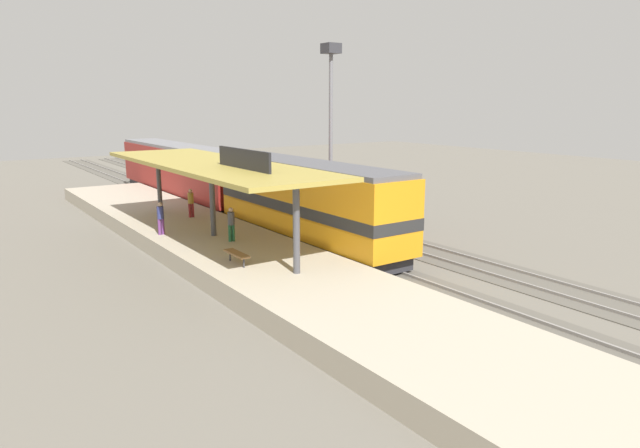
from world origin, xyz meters
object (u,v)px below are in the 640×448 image
light_mast (331,92)px  person_waiting (191,202)px  passenger_carriage_single (181,172)px  person_walking (161,217)px  platform_bench (237,254)px  person_boarding (231,222)px  locomotive (307,203)px  freight_car (315,190)px

light_mast → person_waiting: light_mast is taller
light_mast → passenger_carriage_single: bearing=129.8°
passenger_carriage_single → person_walking: 15.93m
platform_bench → person_waiting: person_waiting is taller
light_mast → person_boarding: bearing=-145.1°
platform_bench → person_waiting: bearing=77.8°
person_boarding → person_walking: bearing=124.5°
platform_bench → locomotive: 7.10m
freight_car → person_walking: freight_car is taller
person_boarding → person_waiting: bearing=84.2°
platform_bench → light_mast: size_ratio=0.15×
locomotive → person_waiting: 7.94m
freight_car → person_waiting: 8.35m
locomotive → freight_car: (4.60, 6.01, -0.44)m
locomotive → person_waiting: locomotive is taller
passenger_carriage_single → person_boarding: passenger_carriage_single is taller
locomotive → freight_car: bearing=52.6°
platform_bench → passenger_carriage_single: size_ratio=0.08×
locomotive → person_boarding: size_ratio=8.44×
locomotive → person_boarding: 4.42m
platform_bench → locomotive: size_ratio=0.12×
platform_bench → person_boarding: 4.15m
person_walking → freight_car: bearing=12.1°
platform_bench → person_walking: 7.27m
passenger_carriage_single → freight_car: bearing=-69.0°
freight_car → locomotive: bearing=-127.4°
person_walking → person_boarding: bearing=-55.5°
platform_bench → person_boarding: size_ratio=0.99×
light_mast → person_walking: (-14.54, -5.07, -6.54)m
locomotive → passenger_carriage_single: size_ratio=0.72×
platform_bench → light_mast: light_mast is taller
light_mast → person_walking: light_mast is taller
locomotive → person_waiting: bearing=117.8°
person_waiting → passenger_carriage_single: bearing=71.4°
person_waiting → light_mast: bearing=8.1°
light_mast → person_walking: bearing=-160.8°
platform_bench → freight_car: (10.60, 9.65, 0.63)m
locomotive → person_walking: size_ratio=8.44×
person_waiting → person_boarding: size_ratio=1.00×
platform_bench → passenger_carriage_single: passenger_carriage_single is taller
light_mast → person_walking: size_ratio=6.84×
platform_bench → light_mast: (13.80, 12.28, 7.05)m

